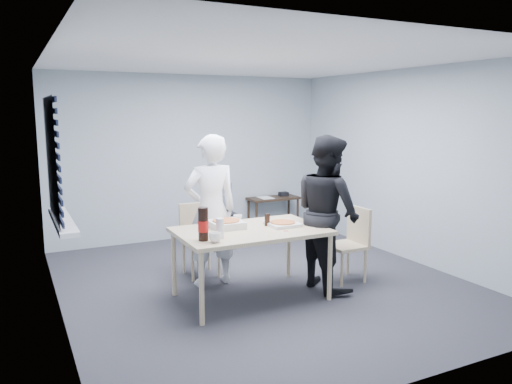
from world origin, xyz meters
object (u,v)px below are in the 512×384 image
person_black (327,212)px  soda_bottle (203,225)px  dining_table (251,235)px  stool (220,220)px  backpack (220,198)px  mug_a (215,237)px  side_table (273,202)px  mug_b (238,219)px  chair_far (198,234)px  person_white (211,211)px  chair_right (352,238)px

person_black → soda_bottle: bearing=95.5°
dining_table → soda_bottle: bearing=-160.5°
stool → backpack: bearing=-90.0°
person_black → mug_a: 1.51m
dining_table → mug_a: (-0.55, -0.34, 0.11)m
side_table → mug_b: size_ratio=8.72×
chair_far → mug_a: chair_far is taller
backpack → chair_far: bearing=-105.3°
side_table → backpack: size_ratio=1.97×
person_white → person_black: 1.35m
dining_table → chair_far: size_ratio=1.78×
dining_table → person_white: person_white is taller
soda_bottle → chair_far: bearing=72.5°
chair_right → person_black: bearing=-170.3°
dining_table → person_white: bearing=109.6°
side_table → soda_bottle: 3.74m
mug_a → person_white: bearing=71.1°
backpack → mug_b: backpack is taller
chair_right → person_black: person_black is taller
dining_table → chair_right: 1.36m
mug_a → mug_b: bearing=51.2°
chair_far → chair_right: same height
mug_a → soda_bottle: soda_bottle is taller
person_white → side_table: person_white is taller
mug_a → soda_bottle: size_ratio=0.37×
person_black → stool: person_black is taller
stool → side_table: bearing=27.5°
person_black → mug_b: 1.03m
chair_right → dining_table: bearing=-180.0°
mug_b → soda_bottle: 0.85m
mug_b → chair_far: bearing=107.7°
dining_table → stool: (0.47, 2.01, -0.27)m
chair_right → mug_b: size_ratio=8.90×
backpack → soda_bottle: bearing=-95.6°
person_white → soda_bottle: 0.93m
chair_right → side_table: chair_right is taller
person_black → mug_a: (-1.49, -0.27, -0.07)m
chair_right → mug_b: bearing=165.8°
backpack → soda_bottle: (-1.09, -2.22, 0.17)m
stool → backpack: 0.33m
person_white → backpack: 1.55m
chair_right → person_white: person_white is taller
chair_far → mug_a: 1.45m
chair_far → mug_b: size_ratio=8.90×
chair_right → soda_bottle: 2.03m
person_white → backpack: person_white is taller
mug_a → soda_bottle: 0.18m
chair_right → person_white: bearing=158.6°
side_table → mug_b: bearing=-126.5°
person_black → backpack: bearing=12.9°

